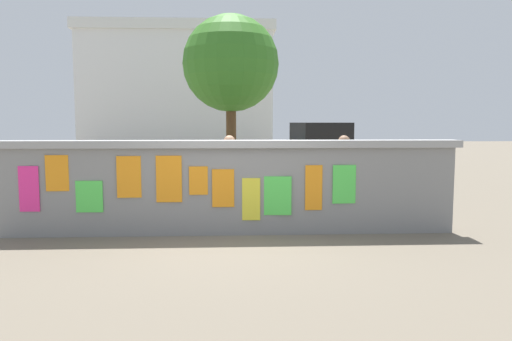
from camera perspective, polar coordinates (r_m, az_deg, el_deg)
The scene contains 9 objects.
ground at distance 16.11m, azimuth -2.92°, elevation -0.93°, with size 60.00×60.00×0.00m, color #6B6051.
poster_wall at distance 8.07m, azimuth -3.10°, elevation -1.82°, with size 7.68×0.42×1.56m.
auto_rickshaw_truck at distance 12.04m, azimuth 3.01°, elevation 1.12°, with size 3.77×1.96×1.85m.
motorcycle at distance 13.09m, azimuth -15.75°, elevation -0.64°, with size 1.89×0.58×0.87m.
bicycle_near at distance 10.52m, azimuth -12.70°, elevation -2.62°, with size 1.67×0.55×0.95m.
person_walking at distance 9.00m, azimuth -3.14°, elevation 0.11°, with size 0.40×0.40×1.62m.
person_bystander at distance 9.13m, azimuth 10.24°, elevation 0.11°, with size 0.45×0.45×1.62m.
tree_roadside at distance 17.16m, azimuth -2.99°, elevation 12.38°, with size 3.33×3.33×5.55m.
building_background at distance 27.04m, azimuth -8.76°, elevation 8.89°, with size 9.76×6.76×6.75m.
Camera 1 is at (0.04, -8.01, 1.86)m, focal length 34.04 mm.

